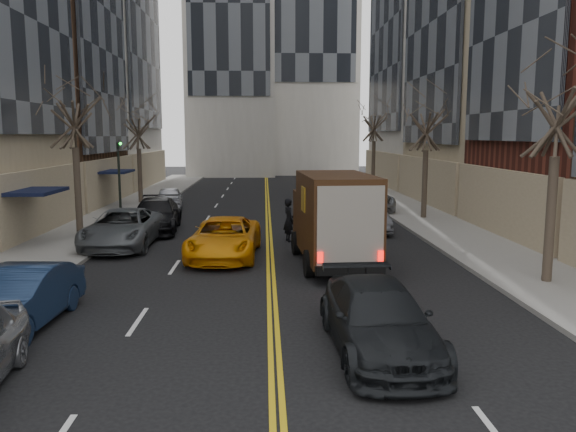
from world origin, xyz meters
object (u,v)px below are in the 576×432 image
ups_truck (333,219)px  taxi (224,238)px  pedestrian (289,220)px  observer_sedan (378,319)px

ups_truck → taxi: 4.46m
taxi → pedestrian: size_ratio=2.85×
ups_truck → observer_sedan: ups_truck is taller
pedestrian → observer_sedan: bearing=168.4°
ups_truck → pedestrian: (-1.43, 4.75, -0.74)m
ups_truck → taxi: ups_truck is taller
ups_truck → pedestrian: bearing=103.3°
observer_sedan → pedestrian: (-1.40, 13.11, 0.22)m
ups_truck → observer_sedan: size_ratio=1.21×
observer_sedan → pedestrian: size_ratio=2.70×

